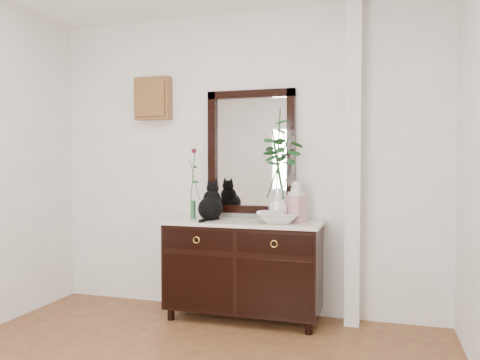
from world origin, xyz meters
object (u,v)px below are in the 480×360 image
(sideboard, at_px, (243,264))
(cat, at_px, (210,201))
(ginger_jar, at_px, (296,201))
(lotus_bowl, at_px, (278,217))

(sideboard, height_order, cat, cat)
(sideboard, height_order, ginger_jar, ginger_jar)
(cat, height_order, lotus_bowl, cat)
(sideboard, relative_size, lotus_bowl, 3.69)
(cat, distance_m, ginger_jar, 0.74)
(cat, relative_size, ginger_jar, 0.95)
(cat, relative_size, lotus_bowl, 0.93)
(ginger_jar, bearing_deg, sideboard, -176.47)
(sideboard, distance_m, cat, 0.62)
(cat, bearing_deg, ginger_jar, 2.90)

